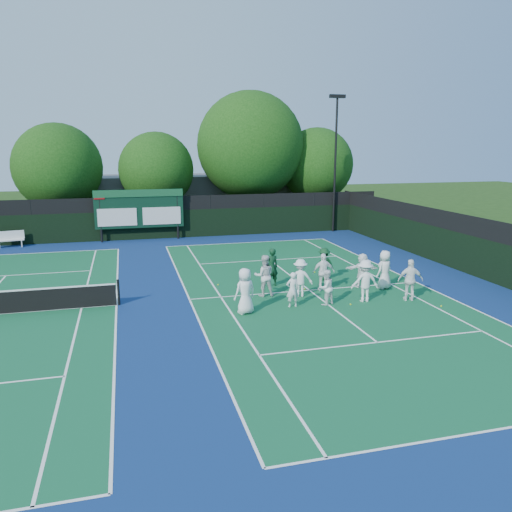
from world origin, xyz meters
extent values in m
plane|color=#1E3C10|center=(0.00, 0.00, 0.00)|extent=(120.00, 120.00, 0.00)
cube|color=navy|center=(-6.00, 1.00, 0.00)|extent=(34.00, 32.00, 0.01)
cube|color=#125932|center=(0.00, 1.00, 0.01)|extent=(10.97, 23.77, 0.00)
cube|color=white|center=(0.00, -10.88, 0.01)|extent=(10.97, 0.08, 0.00)
cube|color=white|center=(0.00, 12.88, 0.01)|extent=(10.97, 0.08, 0.00)
cube|color=white|center=(-5.49, 1.00, 0.01)|extent=(0.08, 23.77, 0.00)
cube|color=white|center=(5.49, 1.00, 0.01)|extent=(0.08, 23.77, 0.00)
cube|color=white|center=(-4.12, 1.00, 0.01)|extent=(0.08, 23.77, 0.00)
cube|color=white|center=(4.12, 1.00, 0.01)|extent=(0.08, 23.77, 0.00)
cube|color=white|center=(0.00, -5.40, 0.01)|extent=(8.23, 0.08, 0.00)
cube|color=white|center=(0.00, 7.40, 0.01)|extent=(8.23, 0.08, 0.00)
cube|color=white|center=(0.00, 1.00, 0.01)|extent=(0.08, 12.80, 0.00)
cube|color=white|center=(-14.00, 12.88, 0.01)|extent=(10.97, 0.08, 0.00)
cube|color=white|center=(-8.52, 1.00, 0.01)|extent=(0.08, 23.77, 0.00)
cube|color=white|center=(-9.88, 1.00, 0.01)|extent=(0.08, 23.77, 0.00)
cube|color=white|center=(-14.00, 7.40, 0.01)|extent=(8.23, 0.08, 0.00)
cube|color=black|center=(-6.00, 16.00, 1.00)|extent=(34.00, 0.08, 2.00)
cube|color=black|center=(-6.00, 16.00, 2.50)|extent=(34.00, 0.05, 1.00)
cube|color=black|center=(9.00, 1.00, 1.00)|extent=(0.08, 32.00, 2.00)
cube|color=black|center=(9.00, 1.00, 2.50)|extent=(0.05, 32.00, 1.00)
cylinder|color=black|center=(-9.60, 15.60, 1.75)|extent=(0.16, 0.16, 3.50)
cylinder|color=black|center=(-4.40, 15.60, 1.75)|extent=(0.16, 0.16, 3.50)
cube|color=black|center=(-7.00, 15.60, 2.20)|extent=(6.00, 0.15, 2.60)
cube|color=#164D2A|center=(-7.00, 15.50, 3.30)|extent=(6.00, 0.05, 0.50)
cube|color=silver|center=(-8.50, 15.50, 1.70)|extent=(2.60, 0.04, 1.20)
cube|color=silver|center=(-5.50, 15.50, 1.70)|extent=(2.60, 0.04, 1.20)
cube|color=maroon|center=(-9.60, 15.50, 3.20)|extent=(0.70, 0.04, 0.50)
cube|color=slate|center=(-2.00, 24.00, 2.00)|extent=(18.00, 6.00, 4.00)
cylinder|color=black|center=(7.50, 15.70, 5.00)|extent=(0.16, 0.16, 10.00)
cube|color=black|center=(7.50, 15.70, 10.00)|extent=(1.20, 0.30, 0.25)
cylinder|color=black|center=(-8.40, 1.00, 0.55)|extent=(0.10, 0.10, 1.10)
cube|color=white|center=(-15.29, 15.30, 0.47)|extent=(1.72, 0.74, 0.07)
cube|color=white|center=(-15.29, 15.47, 0.78)|extent=(1.65, 0.37, 0.56)
cube|color=white|center=(-14.62, 15.30, 0.22)|extent=(0.14, 0.40, 0.45)
cylinder|color=black|center=(-12.50, 19.50, 1.29)|extent=(0.44, 0.44, 2.59)
sphere|color=#133C0D|center=(-12.50, 19.50, 4.95)|extent=(6.30, 6.30, 6.30)
sphere|color=#133C0D|center=(-11.90, 19.80, 4.32)|extent=(4.41, 4.41, 4.41)
cylinder|color=black|center=(-5.48, 19.50, 1.29)|extent=(0.44, 0.44, 2.58)
sphere|color=#133C0D|center=(-5.48, 19.50, 4.70)|extent=(5.65, 5.65, 5.65)
sphere|color=#133C0D|center=(-4.88, 19.80, 4.13)|extent=(3.96, 3.96, 3.96)
cylinder|color=black|center=(1.87, 19.50, 1.66)|extent=(0.44, 0.44, 3.32)
sphere|color=#133C0D|center=(1.87, 19.50, 6.48)|extent=(8.41, 8.41, 8.41)
sphere|color=#133C0D|center=(2.47, 19.80, 5.64)|extent=(5.89, 5.89, 5.89)
cylinder|color=black|center=(7.50, 19.50, 1.36)|extent=(0.44, 0.44, 2.71)
sphere|color=#133C0D|center=(7.50, 19.50, 4.96)|extent=(5.99, 5.99, 5.99)
sphere|color=#133C0D|center=(8.10, 19.80, 4.36)|extent=(4.19, 4.19, 4.19)
sphere|color=#C1DE1A|center=(-3.42, -1.27, 0.03)|extent=(0.07, 0.07, 0.07)
sphere|color=#C1DE1A|center=(-0.17, 1.19, 0.03)|extent=(0.07, 0.07, 0.07)
sphere|color=#C1DE1A|center=(4.39, -2.62, 0.03)|extent=(0.07, 0.07, 0.07)
sphere|color=#C1DE1A|center=(-3.89, 2.90, 0.03)|extent=(0.07, 0.07, 0.07)
sphere|color=#C1DE1A|center=(1.42, 4.00, 0.03)|extent=(0.07, 0.07, 0.07)
sphere|color=#C1DE1A|center=(0.89, -1.45, 0.03)|extent=(0.07, 0.07, 0.07)
imported|color=white|center=(-3.59, -1.35, 0.92)|extent=(1.04, 0.84, 1.83)
imported|color=white|center=(-1.53, -1.06, 0.74)|extent=(0.54, 0.36, 1.47)
imported|color=white|center=(-0.09, -1.12, 0.74)|extent=(0.88, 0.78, 1.49)
imported|color=white|center=(1.66, -1.12, 0.90)|extent=(1.20, 0.74, 1.80)
imported|color=white|center=(3.59, -1.49, 0.90)|extent=(1.14, 0.74, 1.80)
imported|color=silver|center=(-2.23, 0.72, 0.92)|extent=(0.96, 0.78, 1.84)
imported|color=white|center=(-0.72, 0.27, 0.83)|extent=(1.20, 0.88, 1.67)
imported|color=white|center=(0.59, 0.81, 0.87)|extent=(1.07, 0.56, 1.74)
imported|color=white|center=(2.56, 0.89, 0.81)|extent=(1.58, 0.87, 1.63)
imported|color=white|center=(3.44, 0.43, 0.90)|extent=(1.03, 0.88, 1.79)
imported|color=#0E341C|center=(-1.47, 2.14, 0.91)|extent=(0.74, 0.55, 1.83)
imported|color=#103B1D|center=(1.32, 2.52, 0.81)|extent=(1.10, 0.70, 1.62)
camera|label=1|loc=(-7.94, -19.55, 6.46)|focal=35.00mm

